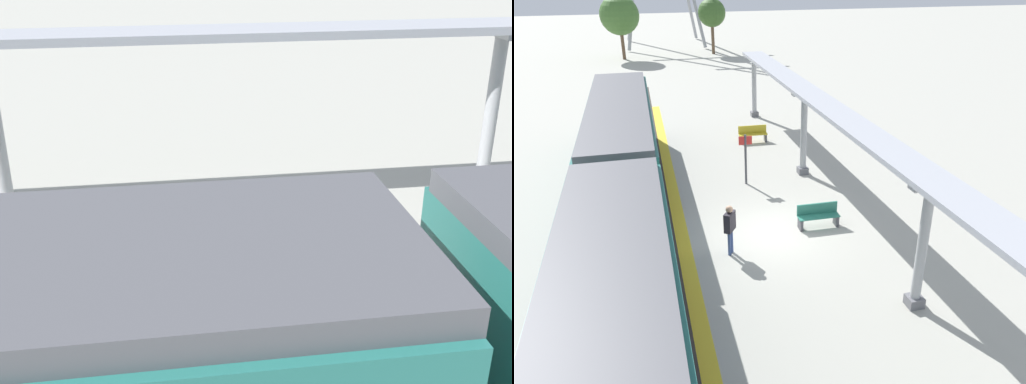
% 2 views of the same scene
% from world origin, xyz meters
% --- Properties ---
extents(ground_plane, '(176.00, 176.00, 0.00)m').
position_xyz_m(ground_plane, '(0.00, 0.00, 0.00)').
color(ground_plane, '#ABAA9D').
extents(canopy_pillar_second, '(1.10, 0.44, 3.69)m').
position_xyz_m(canopy_pillar_second, '(2.81, -4.96, 1.87)').
color(canopy_pillar_second, slate).
rests_on(canopy_pillar_second, ground).
extents(canopy_beam, '(1.20, 29.77, 0.16)m').
position_xyz_m(canopy_beam, '(2.81, 0.03, 3.77)').
color(canopy_beam, '#A8AAB2').
rests_on(canopy_beam, canopy_pillar_nearest).
extents(bench_far_end, '(1.51, 0.47, 0.86)m').
position_xyz_m(bench_far_end, '(1.78, 0.06, 0.44)').
color(bench_far_end, '#2B7461').
rests_on(bench_far_end, ground).
extents(passenger_waiting_near_edge, '(0.46, 0.54, 1.73)m').
position_xyz_m(passenger_waiting_near_edge, '(-1.59, -0.98, 1.08)').
color(passenger_waiting_near_edge, '#374C80').
rests_on(passenger_waiting_near_edge, ground).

